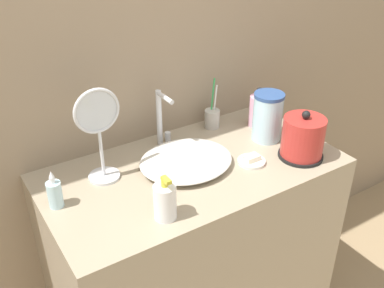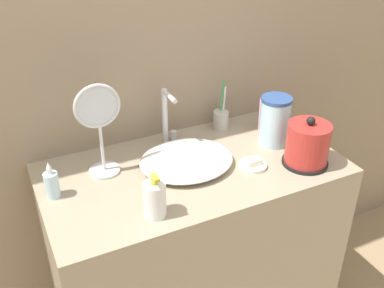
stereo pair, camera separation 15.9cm
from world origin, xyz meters
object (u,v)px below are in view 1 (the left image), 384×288
Objects in this scene: faucet at (162,117)px; lotion_bottle at (165,201)px; electric_kettle at (303,139)px; vanity_mirror at (99,129)px; water_pitcher at (267,117)px; toothbrush_cup at (212,118)px; shampoo_bottle at (258,110)px; mouthwash_bottle at (55,193)px.

faucet is 1.49× the size of lotion_bottle.
faucet is 1.18× the size of electric_kettle.
vanity_mirror reaches higher than faucet.
water_pitcher is at bearing -26.38° from faucet.
faucet is at bearing -176.74° from toothbrush_cup.
lotion_bottle is 0.45× the size of vanity_mirror.
faucet is 0.46m from lotion_bottle.
faucet reaches higher than shampoo_bottle.
vanity_mirror is (-0.54, -0.11, 0.15)m from toothbrush_cup.
mouthwash_bottle is 0.68× the size of water_pitcher.
shampoo_bottle is (0.03, 0.29, -0.01)m from electric_kettle.
lotion_bottle is (-0.22, -0.40, -0.06)m from faucet.
shampoo_bottle is 1.28× the size of mouthwash_bottle.
mouthwash_bottle is 0.86m from water_pitcher.
faucet is 1.70× the size of mouthwash_bottle.
mouthwash_bottle is at bearing -166.27° from toothbrush_cup.
vanity_mirror reaches higher than electric_kettle.
electric_kettle reaches higher than shampoo_bottle.
shampoo_bottle is at bearing 27.10° from lotion_bottle.
vanity_mirror is at bearing 158.35° from electric_kettle.
vanity_mirror is at bearing -161.96° from faucet.
shampoo_bottle is at bearing 67.77° from water_pitcher.
toothbrush_cup is at bearing 3.26° from faucet.
faucet is 0.54m from electric_kettle.
water_pitcher is at bearing 96.20° from electric_kettle.
faucet is at bearing 169.76° from shampoo_bottle.
mouthwash_bottle is (-0.73, -0.18, 0.01)m from toothbrush_cup.
mouthwash_bottle is at bearing 178.54° from water_pitcher.
vanity_mirror is at bearing -168.64° from toothbrush_cup.
lotion_bottle is 0.89× the size of shampoo_bottle.
lotion_bottle is at bearing -160.00° from water_pitcher.
lotion_bottle is 0.34m from vanity_mirror.
lotion_bottle is 0.63m from water_pitcher.
vanity_mirror reaches higher than toothbrush_cup.
faucet is at bearing 18.85° from mouthwash_bottle.
faucet is at bearing 61.86° from lotion_bottle.
toothbrush_cup is 0.76m from mouthwash_bottle.
shampoo_bottle is at bearing 84.92° from electric_kettle.
toothbrush_cup is 1.10× the size of water_pitcher.
lotion_bottle reaches higher than mouthwash_bottle.
toothbrush_cup is at bearing 41.83° from lotion_bottle.
faucet reaches higher than mouthwash_bottle.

